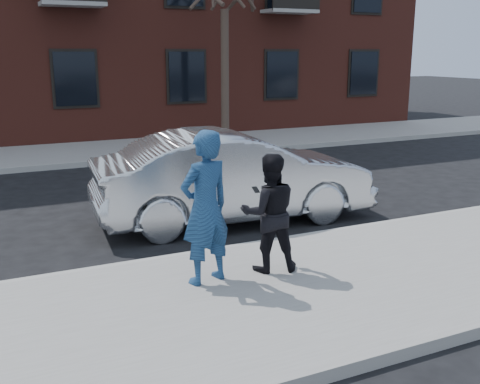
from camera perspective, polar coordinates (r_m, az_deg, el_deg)
ground at (r=7.27m, az=1.03°, el=-10.81°), size 100.00×100.00×0.00m
near_sidewalk at (r=7.04m, az=1.94°, el=-11.03°), size 50.00×3.50×0.15m
near_curb at (r=8.55m, az=-3.59°, el=-6.37°), size 50.00×0.10×0.15m
far_sidewalk at (r=17.66m, az=-15.35°, el=3.87°), size 50.00×3.50×0.15m
far_curb at (r=15.92m, az=-14.19°, el=2.86°), size 50.00×0.10×0.15m
silver_sedan at (r=10.26m, az=-0.65°, el=1.57°), size 5.20×2.17×1.67m
man_hoodie at (r=7.10m, az=-3.56°, el=-1.62°), size 0.82×0.65×1.99m
man_peacoat at (r=7.54m, az=2.99°, el=-2.13°), size 0.92×0.80×1.61m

